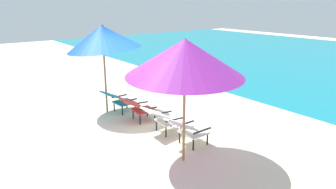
% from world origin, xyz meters
% --- Properties ---
extents(ground_plane, '(40.00, 40.00, 0.00)m').
position_xyz_m(ground_plane, '(0.00, 4.00, 0.00)').
color(ground_plane, beige).
extents(lounge_chair_far_left, '(0.57, 0.90, 0.68)m').
position_xyz_m(lounge_chair_far_left, '(-1.37, 0.00, 0.40)').
color(lounge_chair_far_left, teal).
rests_on(lounge_chair_far_left, ground_plane).
extents(lounge_chair_near_left, '(0.64, 0.93, 0.68)m').
position_xyz_m(lounge_chair_near_left, '(-0.52, 0.08, 0.40)').
color(lounge_chair_near_left, red).
rests_on(lounge_chair_near_left, ground_plane).
extents(lounge_chair_near_right, '(0.61, 0.92, 0.68)m').
position_xyz_m(lounge_chair_near_right, '(0.48, 0.14, 0.40)').
color(lounge_chair_near_right, silver).
rests_on(lounge_chair_near_right, ground_plane).
extents(lounge_chair_far_right, '(0.56, 0.89, 0.68)m').
position_xyz_m(lounge_chair_far_right, '(1.35, 0.18, 0.40)').
color(lounge_chair_far_right, silver).
rests_on(lounge_chair_far_right, ground_plane).
extents(beach_umbrella_left, '(2.71, 2.73, 2.50)m').
position_xyz_m(beach_umbrella_left, '(-1.65, -0.24, 2.10)').
color(beach_umbrella_left, olive).
rests_on(beach_umbrella_left, ground_plane).
extents(beach_umbrella_right, '(3.01, 3.00, 2.41)m').
position_xyz_m(beach_umbrella_right, '(1.78, -0.29, 2.04)').
color(beach_umbrella_right, olive).
rests_on(beach_umbrella_right, ground_plane).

